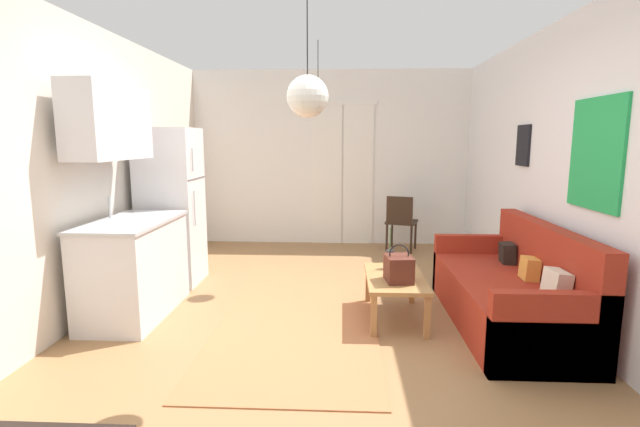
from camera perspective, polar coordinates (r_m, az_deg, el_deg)
ground_plane at (r=3.90m, az=-0.36°, el=-16.35°), size 4.85×8.00×0.10m
wall_back at (r=7.27m, az=1.34°, el=6.80°), size 4.45×0.13×2.69m
wall_right at (r=4.05m, az=32.16°, el=3.79°), size 0.12×7.60×2.69m
wall_left at (r=4.25m, az=-31.19°, el=4.04°), size 0.12×7.60×2.69m
area_rug at (r=4.50m, az=-2.47°, el=-12.04°), size 1.40×3.25×0.01m
couch at (r=4.45m, az=22.88°, el=-9.18°), size 0.85×1.99×0.90m
coffee_table at (r=4.29m, az=9.30°, el=-8.37°), size 0.52×0.93×0.40m
bamboo_vase at (r=4.51m, az=8.65°, el=-5.59°), size 0.07×0.07×0.40m
handbag at (r=4.10m, az=9.73°, el=-6.72°), size 0.25×0.29×0.33m
refrigerator at (r=5.48m, az=-17.97°, el=0.82°), size 0.64×0.62×1.76m
kitchen_counter at (r=4.59m, az=-22.70°, el=-2.05°), size 0.64×1.22×2.11m
accent_chair at (r=6.86m, az=9.99°, el=-0.76°), size 0.53×0.51×0.83m
pendant_lamp_near at (r=2.96m, az=-1.56°, el=14.32°), size 0.26×0.26×0.93m
pendant_lamp_far at (r=5.20m, az=-0.25°, el=14.29°), size 0.24×0.24×0.72m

